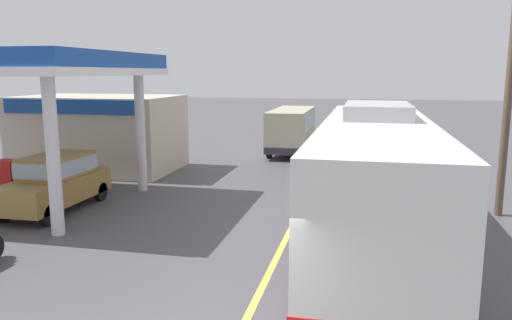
{
  "coord_description": "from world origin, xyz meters",
  "views": [
    {
      "loc": [
        2.0,
        -5.77,
        4.46
      ],
      "look_at": [
        -1.5,
        10.0,
        1.6
      ],
      "focal_mm": 34.8,
      "sensor_mm": 36.0,
      "label": 1
    }
  ],
  "objects": [
    {
      "name": "pedestrian_near_pump",
      "position": [
        -8.34,
        10.61,
        0.93
      ],
      "size": [
        0.55,
        0.22,
        1.66
      ],
      "color": "#33333F",
      "rests_on": "ground"
    },
    {
      "name": "utility_pole_roadside",
      "position": [
        6.21,
        10.7,
        4.2
      ],
      "size": [
        1.8,
        0.24,
        8.04
      ],
      "color": "brown",
      "rests_on": "ground"
    },
    {
      "name": "gas_station_roadside",
      "position": [
        -9.96,
        12.88,
        2.63
      ],
      "size": [
        9.1,
        11.95,
        5.1
      ],
      "color": "#194799",
      "rests_on": "ground"
    },
    {
      "name": "coach_bus_main",
      "position": [
        2.28,
        6.19,
        1.72
      ],
      "size": [
        2.6,
        11.04,
        3.69
      ],
      "color": "white",
      "rests_on": "ground"
    },
    {
      "name": "ground",
      "position": [
        0.0,
        20.0,
        0.0
      ],
      "size": [
        120.0,
        120.0,
        0.0
      ],
      "primitive_type": "plane",
      "color": "#4C4C51"
    },
    {
      "name": "lane_divider_stripe",
      "position": [
        0.0,
        15.0,
        0.0
      ],
      "size": [
        0.16,
        50.0,
        0.01
      ],
      "primitive_type": "cube",
      "color": "#D8CC4C",
      "rests_on": "ground"
    },
    {
      "name": "car_at_pump",
      "position": [
        -7.79,
        8.23,
        1.01
      ],
      "size": [
        1.7,
        4.2,
        1.82
      ],
      "color": "olive",
      "rests_on": "ground"
    },
    {
      "name": "cyclist_on_shoulder",
      "position": [
        3.85,
        2.96,
        0.78
      ],
      "size": [
        0.34,
        1.82,
        1.72
      ],
      "color": "black",
      "rests_on": "ground"
    },
    {
      "name": "minibus_opposing_lane",
      "position": [
        -2.02,
        21.55,
        1.47
      ],
      "size": [
        2.04,
        6.13,
        2.44
      ],
      "color": "#BFB799",
      "rests_on": "ground"
    },
    {
      "name": "car_trailing_behind_bus",
      "position": [
        1.89,
        25.51,
        1.01
      ],
      "size": [
        1.7,
        4.2,
        1.82
      ],
      "color": "#1E602D",
      "rests_on": "ground"
    }
  ]
}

